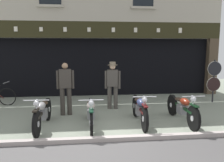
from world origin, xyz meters
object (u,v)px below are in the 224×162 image
at_px(motorcycle_left, 43,113).
at_px(motorcycle_center_left, 91,112).
at_px(salesman_left, 65,86).
at_px(tyre_sign_pole, 214,77).
at_px(motorcycle_center_right, 182,108).
at_px(advert_board_near, 62,57).
at_px(motorcycle_center, 140,109).
at_px(shopkeeper_center, 113,83).
at_px(advert_board_far, 41,58).

xyz_separation_m(motorcycle_left, motorcycle_center_left, (1.31, -0.02, -0.01)).
xyz_separation_m(salesman_left, tyre_sign_pole, (5.74, 1.18, 0.08)).
height_order(motorcycle_center_right, advert_board_near, advert_board_near).
height_order(motorcycle_center, advert_board_near, advert_board_near).
relative_size(motorcycle_center, advert_board_near, 2.23).
distance_m(motorcycle_center, advert_board_near, 5.08).
bearing_deg(motorcycle_center, shopkeeper_center, -68.43).
relative_size(motorcycle_left, salesman_left, 1.19).
bearing_deg(motorcycle_center_left, tyre_sign_pole, -154.38).
xyz_separation_m(salesman_left, shopkeeper_center, (1.60, 0.60, -0.00)).
relative_size(motorcycle_left, tyre_sign_pole, 1.19).
xyz_separation_m(motorcycle_center_left, motorcycle_center_right, (2.66, 0.07, 0.01)).
relative_size(motorcycle_center_right, salesman_left, 1.24).
bearing_deg(salesman_left, motorcycle_center_left, 118.56).
distance_m(motorcycle_center_left, tyre_sign_pole, 5.52).
height_order(motorcycle_center, tyre_sign_pole, tyre_sign_pole).
distance_m(motorcycle_center_left, motorcycle_center_right, 2.67).
relative_size(motorcycle_center_left, motorcycle_center_right, 0.96).
bearing_deg(motorcycle_left, tyre_sign_pole, -157.79).
relative_size(motorcycle_center, salesman_left, 1.21).
distance_m(motorcycle_center_left, advert_board_near, 4.64).
relative_size(motorcycle_center_left, advert_board_near, 2.20).
distance_m(motorcycle_left, motorcycle_center, 2.72).
xyz_separation_m(motorcycle_center_left, advert_board_far, (-2.13, 4.27, 1.33)).
xyz_separation_m(motorcycle_left, motorcycle_center, (2.71, 0.10, 0.00)).
bearing_deg(salesman_left, motorcycle_center_right, 157.13).
relative_size(motorcycle_center_left, salesman_left, 1.19).
bearing_deg(motorcycle_center, salesman_left, -24.34).
bearing_deg(salesman_left, advert_board_far, -71.18).
height_order(salesman_left, tyre_sign_pole, tyre_sign_pole).
xyz_separation_m(motorcycle_center, motorcycle_center_right, (1.26, -0.04, -0.00)).
xyz_separation_m(motorcycle_center_right, shopkeeper_center, (-1.86, 1.73, 0.51)).
xyz_separation_m(shopkeeper_center, advert_board_near, (-2.01, 2.47, 0.83)).
distance_m(tyre_sign_pole, advert_board_far, 7.36).
xyz_separation_m(shopkeeper_center, tyre_sign_pole, (4.14, 0.58, 0.08)).
bearing_deg(shopkeeper_center, motorcycle_center, 119.38).
bearing_deg(tyre_sign_pole, advert_board_far, 165.02).
bearing_deg(advert_board_near, motorcycle_center, -57.90).
height_order(motorcycle_center_right, salesman_left, salesman_left).
distance_m(motorcycle_left, advert_board_near, 4.46).
relative_size(motorcycle_center_left, advert_board_far, 1.87).
bearing_deg(advert_board_far, advert_board_near, -0.01).
xyz_separation_m(motorcycle_center, tyre_sign_pole, (3.54, 2.26, 0.59)).
relative_size(motorcycle_center, advert_board_far, 1.89).
bearing_deg(motorcycle_center_right, advert_board_far, -42.28).
distance_m(motorcycle_center_left, motorcycle_center, 1.41).
height_order(tyre_sign_pole, advert_board_far, advert_board_far).
height_order(shopkeeper_center, advert_board_far, advert_board_far).
relative_size(motorcycle_left, motorcycle_center_left, 1.00).
relative_size(motorcycle_center, shopkeeper_center, 1.22).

